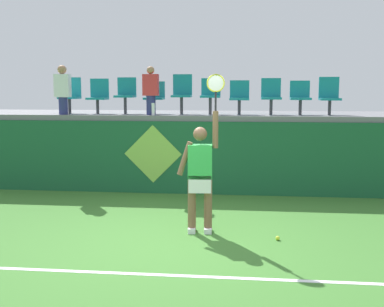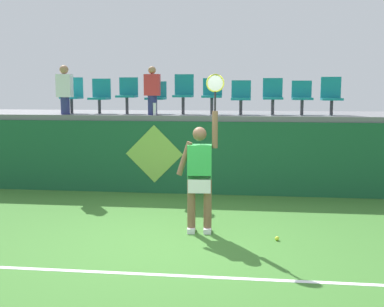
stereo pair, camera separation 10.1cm
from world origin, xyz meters
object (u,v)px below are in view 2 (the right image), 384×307
(tennis_ball, at_px, (277,238))
(stadium_chair_7, at_px, (273,95))
(stadium_chair_8, at_px, (302,96))
(stadium_chair_4, at_px, (184,92))
(spectator_1, at_px, (65,89))
(stadium_chair_3, at_px, (156,96))
(stadium_chair_0, at_px, (73,94))
(stadium_chair_2, at_px, (128,93))
(stadium_chair_1, at_px, (100,95))
(stadium_chair_9, at_px, (331,95))
(spectator_0, at_px, (152,90))
(stadium_chair_5, at_px, (212,94))
(water_bottle, at_px, (155,109))
(stadium_chair_6, at_px, (241,96))
(tennis_player, at_px, (200,173))

(tennis_ball, height_order, stadium_chair_7, stadium_chair_7)
(stadium_chair_8, bearing_deg, stadium_chair_4, 179.80)
(stadium_chair_7, bearing_deg, spectator_1, -174.16)
(spectator_1, bearing_deg, stadium_chair_3, 13.19)
(stadium_chair_0, bearing_deg, stadium_chair_2, -0.20)
(stadium_chair_1, distance_m, stadium_chair_9, 5.27)
(stadium_chair_4, relative_size, spectator_0, 0.85)
(stadium_chair_1, relative_size, stadium_chair_8, 1.07)
(stadium_chair_0, height_order, spectator_0, spectator_0)
(spectator_0, bearing_deg, stadium_chair_8, 7.76)
(stadium_chair_2, height_order, stadium_chair_5, stadium_chair_2)
(stadium_chair_5, height_order, spectator_1, spectator_1)
(tennis_ball, relative_size, stadium_chair_8, 0.09)
(tennis_ball, distance_m, stadium_chair_0, 6.35)
(stadium_chair_2, bearing_deg, water_bottle, -37.65)
(stadium_chair_7, bearing_deg, stadium_chair_8, -0.49)
(stadium_chair_1, bearing_deg, stadium_chair_0, 179.92)
(stadium_chair_0, height_order, stadium_chair_9, stadium_chair_0)
(stadium_chair_2, relative_size, stadium_chair_3, 1.13)
(stadium_chair_7, bearing_deg, stadium_chair_5, -179.79)
(stadium_chair_3, relative_size, stadium_chair_4, 0.82)
(stadium_chair_6, distance_m, stadium_chair_9, 1.99)
(stadium_chair_3, xyz_separation_m, stadium_chair_4, (0.64, 0.01, 0.09))
(tennis_ball, relative_size, stadium_chair_9, 0.08)
(stadium_chair_2, relative_size, spectator_1, 0.76)
(tennis_player, height_order, stadium_chair_9, stadium_chair_9)
(stadium_chair_2, height_order, stadium_chair_6, stadium_chair_2)
(stadium_chair_2, bearing_deg, tennis_player, -59.62)
(tennis_player, height_order, stadium_chair_4, stadium_chair_4)
(stadium_chair_4, bearing_deg, spectator_1, -169.69)
(water_bottle, height_order, stadium_chair_6, stadium_chair_6)
(stadium_chair_6, bearing_deg, stadium_chair_1, 179.92)
(stadium_chair_2, xyz_separation_m, spectator_1, (-1.33, -0.47, 0.10))
(tennis_ball, bearing_deg, tennis_player, 166.37)
(tennis_ball, distance_m, stadium_chair_6, 4.39)
(stadium_chair_0, xyz_separation_m, stadium_chair_8, (5.31, -0.01, -0.03))
(tennis_ball, distance_m, stadium_chair_4, 4.81)
(stadium_chair_7, height_order, spectator_1, spectator_1)
(water_bottle, bearing_deg, stadium_chair_3, 97.34)
(tennis_player, bearing_deg, water_bottle, 114.04)
(tennis_player, xyz_separation_m, stadium_chair_2, (-2.06, 3.51, 1.22))
(stadium_chair_3, distance_m, stadium_chair_9, 3.94)
(tennis_player, distance_m, stadium_chair_7, 3.92)
(stadium_chair_6, bearing_deg, spectator_1, -173.17)
(stadium_chair_8, bearing_deg, stadium_chair_6, 179.90)
(stadium_chair_3, height_order, stadium_chair_4, stadium_chair_4)
(tennis_ball, height_order, stadium_chair_5, stadium_chair_5)
(stadium_chair_6, height_order, spectator_0, spectator_0)
(stadium_chair_3, relative_size, spectator_0, 0.70)
(tennis_player, xyz_separation_m, stadium_chair_9, (2.56, 3.52, 1.19))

